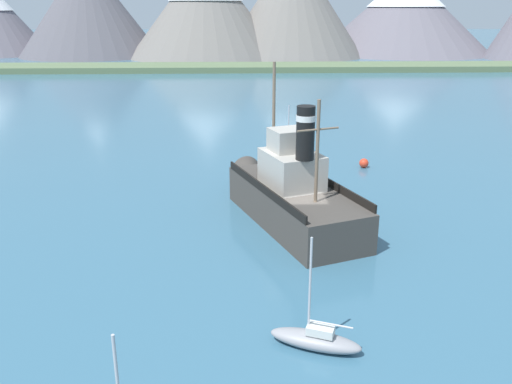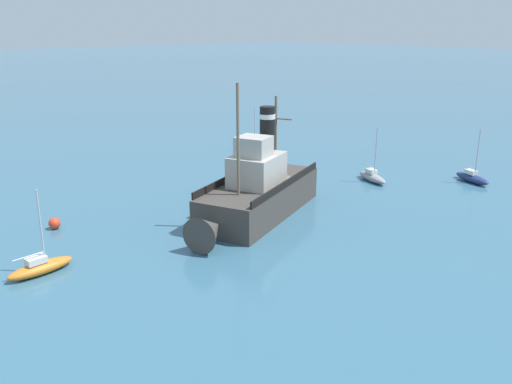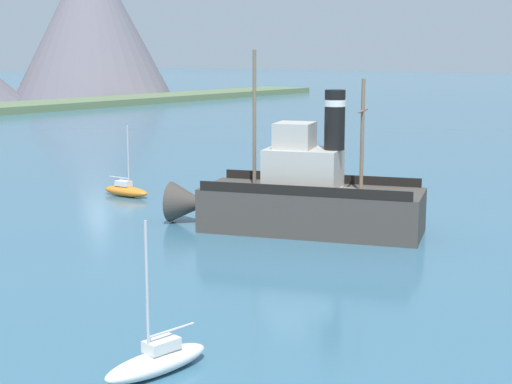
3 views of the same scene
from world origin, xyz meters
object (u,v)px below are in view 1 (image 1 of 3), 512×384
Objects in this scene: sailboat_grey at (316,339)px; sailboat_orange at (287,153)px; old_tugboat at (290,194)px; mooring_buoy at (364,163)px.

sailboat_grey is 1.00× the size of sailboat_orange.
sailboat_grey and sailboat_orange have the same top height.
old_tugboat reaches higher than sailboat_grey.
mooring_buoy is at bearing -29.33° from sailboat_orange.
sailboat_orange is 7.23m from mooring_buoy.
old_tugboat is 15.53m from sailboat_orange.
sailboat_orange is 6.12× the size of mooring_buoy.
mooring_buoy is (7.56, 11.88, -1.43)m from old_tugboat.
sailboat_grey is at bearing -106.88° from mooring_buoy.
old_tugboat is 2.99× the size of sailboat_grey.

